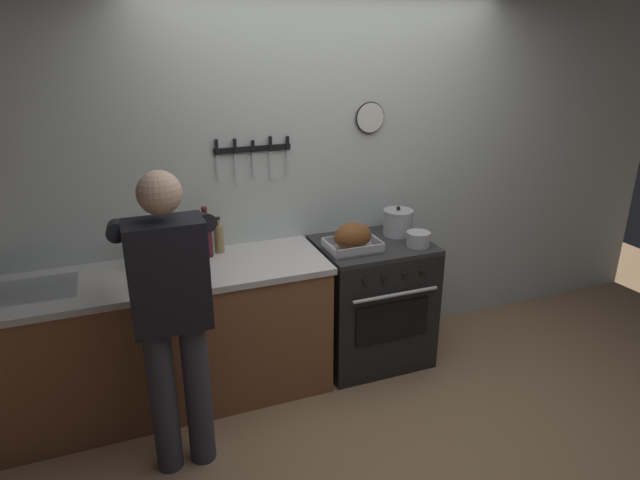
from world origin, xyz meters
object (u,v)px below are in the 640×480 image
object	(u,v)px
roasting_pan	(353,238)
bottle_soy_sauce	(192,250)
bottle_vinegar	(219,238)
bottle_wine_red	(206,236)
cutting_board	(162,277)
bottle_dish_soap	(157,253)
bottle_hot_sauce	(145,257)
saucepan	(418,239)
bottle_cooking_oil	(134,250)
person_cook	(171,307)
stove	(371,301)
stock_pot	(398,222)

from	to	relation	value
roasting_pan	bottle_soy_sauce	xyz separation A→B (m)	(-1.02, 0.19, -0.01)
bottle_vinegar	bottle_wine_red	bearing A→B (deg)	-155.91
cutting_board	bottle_dish_soap	xyz separation A→B (m)	(0.00, 0.22, 0.07)
bottle_hot_sauce	saucepan	bearing A→B (deg)	-8.31
bottle_hot_sauce	bottle_cooking_oil	distance (m)	0.09
bottle_vinegar	bottle_dish_soap	xyz separation A→B (m)	(-0.40, -0.08, -0.02)
person_cook	bottle_vinegar	xyz separation A→B (m)	(0.40, 0.79, 0.05)
bottle_cooking_oil	bottle_dish_soap	distance (m)	0.13
stove	bottle_soy_sauce	distance (m)	1.32
bottle_dish_soap	person_cook	bearing A→B (deg)	-90.26
saucepan	cutting_board	distance (m)	1.68
roasting_pan	saucepan	distance (m)	0.45
roasting_pan	stock_pot	xyz separation A→B (m)	(0.42, 0.16, 0.01)
bottle_cooking_oil	bottle_dish_soap	xyz separation A→B (m)	(0.13, -0.02, -0.03)
bottle_soy_sauce	cutting_board	bearing A→B (deg)	-135.44
bottle_dish_soap	stock_pot	bearing A→B (deg)	-1.44
bottle_vinegar	bottle_cooking_oil	bearing A→B (deg)	-174.06
stock_pot	cutting_board	xyz separation A→B (m)	(-1.65, -0.18, -0.08)
person_cook	bottle_wine_red	world-z (taller)	person_cook
cutting_board	bottle_cooking_oil	xyz separation A→B (m)	(-0.13, 0.24, 0.10)
person_cook	stock_pot	size ratio (longest dim) A/B	7.80
bottle_soy_sauce	stock_pot	bearing A→B (deg)	-1.29
person_cook	bottle_hot_sauce	world-z (taller)	person_cook
saucepan	bottle_hot_sauce	bearing A→B (deg)	171.69
stock_pot	saucepan	distance (m)	0.25
cutting_board	bottle_wine_red	distance (m)	0.43
bottle_soy_sauce	bottle_dish_soap	bearing A→B (deg)	177.54
stock_pot	bottle_hot_sauce	distance (m)	1.73
person_cook	bottle_vinegar	size ratio (longest dim) A/B	6.91
stock_pot	bottle_hot_sauce	size ratio (longest dim) A/B	1.13
stock_pot	bottle_wine_red	distance (m)	1.34
person_cook	bottle_wine_red	bearing A→B (deg)	-16.88
roasting_pan	bottle_cooking_oil	world-z (taller)	bottle_cooking_oil
saucepan	bottle_vinegar	bearing A→B (deg)	163.81
bottle_hot_sauce	bottle_vinegar	distance (m)	0.49
saucepan	bottle_soy_sauce	world-z (taller)	bottle_soy_sauce
cutting_board	bottle_cooking_oil	size ratio (longest dim) A/B	1.34
roasting_pan	bottle_dish_soap	distance (m)	1.25
bottle_soy_sauce	bottle_dish_soap	distance (m)	0.21
bottle_vinegar	cutting_board	bearing A→B (deg)	-143.63
stock_pot	bottle_dish_soap	world-z (taller)	stock_pot
bottle_hot_sauce	bottle_wine_red	bearing A→B (deg)	10.96
stock_pot	bottle_vinegar	bearing A→B (deg)	174.52
bottle_vinegar	stove	bearing A→B (deg)	-11.64
stock_pot	bottle_soy_sauce	bearing A→B (deg)	178.71
cutting_board	bottle_soy_sauce	bearing A→B (deg)	44.56
stock_pot	cutting_board	world-z (taller)	stock_pot
person_cook	stock_pot	bearing A→B (deg)	-62.05
person_cook	cutting_board	distance (m)	0.49
stock_pot	roasting_pan	bearing A→B (deg)	-159.02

